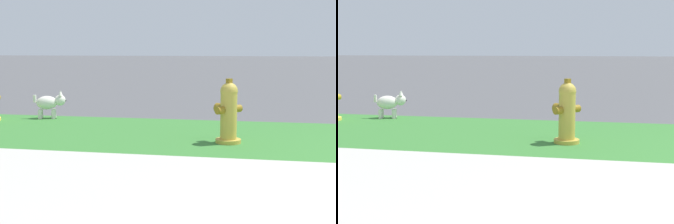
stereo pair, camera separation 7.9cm
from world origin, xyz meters
The scene contains 2 objects.
fire_hydrant_across_street centered at (-3.21, 1.93, 0.37)m, with size 0.35×0.35×0.76m.
small_white_dog centered at (-6.11, 3.35, 0.25)m, with size 0.49×0.30×0.44m.
Camera 1 is at (-2.88, -3.53, 1.12)m, focal length 50.00 mm.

